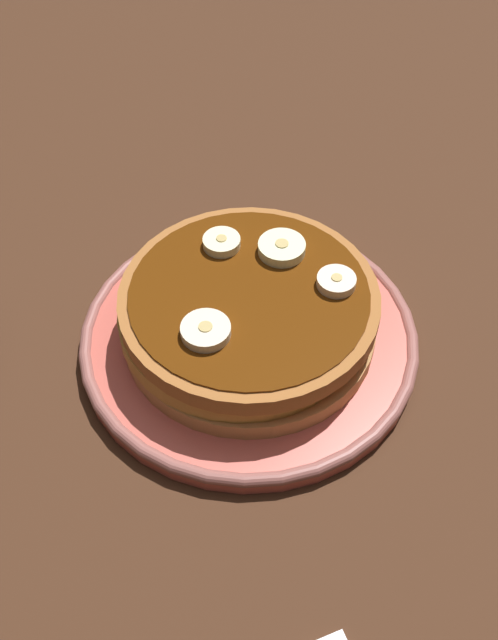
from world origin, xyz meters
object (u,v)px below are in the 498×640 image
banana_slice_0 (282,249)px  banana_slice_3 (222,243)px  pancake_stack (247,312)px  banana_slice_1 (206,331)px  banana_slice_2 (336,282)px  plate (249,337)px

banana_slice_0 → banana_slice_3: same height
pancake_stack → banana_slice_3: bearing=-66.1°
banana_slice_1 → banana_slice_2: bearing=-152.0°
pancake_stack → banana_slice_3: size_ratio=6.78×
banana_slice_2 → plate: bearing=8.1°
banana_slice_2 → banana_slice_3: size_ratio=0.99×
plate → banana_slice_2: bearing=-171.9°
banana_slice_2 → banana_slice_3: (8.34, -3.82, -0.00)cm
banana_slice_1 → banana_slice_0: bearing=-122.3°
pancake_stack → banana_slice_1: (2.67, 3.98, 2.53)cm
plate → pancake_stack: size_ratio=1.33×
pancake_stack → banana_slice_2: (-6.29, -0.79, 2.53)cm
banana_slice_0 → banana_slice_2: size_ratio=1.26×
plate → pancake_stack: pancake_stack is taller
banana_slice_2 → banana_slice_1: bearing=28.0°
banana_slice_3 → banana_slice_1: bearing=85.9°
banana_slice_1 → banana_slice_3: size_ratio=1.20×
banana_slice_0 → banana_slice_3: 4.51cm
banana_slice_1 → banana_slice_3: bearing=-94.1°
plate → banana_slice_1: 7.11cm
plate → banana_slice_1: (2.79, 3.89, 5.25)cm
plate → banana_slice_2: (-6.17, -0.87, 5.25)cm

